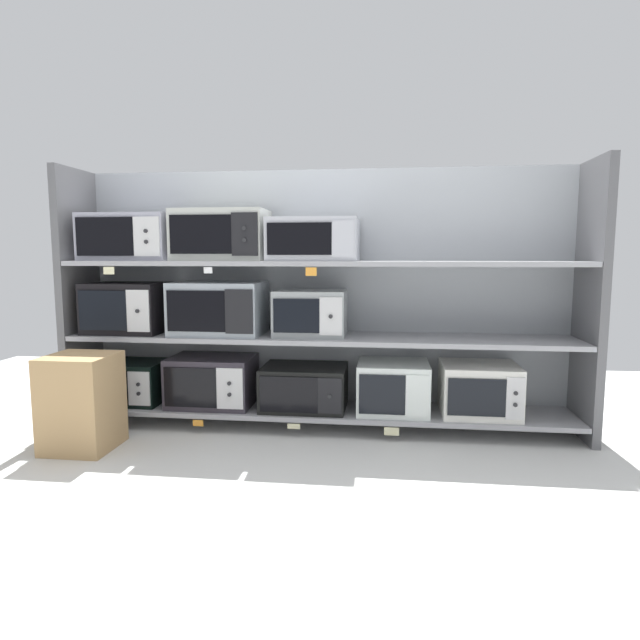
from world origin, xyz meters
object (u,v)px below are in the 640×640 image
microwave_2 (304,387)px  microwave_8 (130,237)px  microwave_0 (129,382)px  microwave_6 (219,308)px  shipping_carton (82,402)px  microwave_7 (311,313)px  microwave_3 (393,387)px  microwave_5 (127,308)px  microwave_4 (479,389)px  microwave_10 (314,240)px  microwave_1 (212,381)px  microwave_9 (221,235)px

microwave_2 → microwave_8: bearing=180.0°
microwave_0 → microwave_6: 0.81m
microwave_2 → microwave_8: microwave_8 is taller
shipping_carton → microwave_7: bearing=23.6°
microwave_3 → microwave_8: 1.94m
microwave_3 → microwave_5: 1.80m
shipping_carton → microwave_2: bearing=24.3°
microwave_4 → microwave_6: 1.71m
shipping_carton → microwave_0: bearing=88.7°
microwave_7 → microwave_10: (0.02, 0.00, 0.46)m
microwave_1 → microwave_2: size_ratio=1.00×
microwave_1 → microwave_9: size_ratio=0.92×
microwave_9 → microwave_10: size_ratio=1.06×
microwave_6 → shipping_carton: microwave_6 is taller
microwave_6 → shipping_carton: (-0.64, -0.54, -0.49)m
microwave_7 → microwave_9: (-0.57, -0.00, 0.49)m
microwave_5 → microwave_10: (1.24, 0.00, 0.44)m
microwave_6 → microwave_9: microwave_9 is taller
microwave_0 → microwave_7: (1.23, 0.00, 0.48)m
microwave_2 → microwave_4: (1.09, 0.00, 0.02)m
microwave_5 → microwave_7: microwave_5 is taller
microwave_4 → microwave_7: (-1.05, 0.00, 0.46)m
microwave_3 → microwave_8: microwave_8 is taller
microwave_4 → microwave_10: microwave_10 is taller
microwave_3 → microwave_7: microwave_7 is taller
microwave_5 → shipping_carton: microwave_5 is taller
microwave_7 → microwave_10: microwave_10 is taller
microwave_3 → microwave_2: bearing=-180.0°
microwave_5 → microwave_10: bearing=0.0°
microwave_9 → microwave_3: bearing=-0.0°
microwave_6 → microwave_9: (0.03, 0.00, 0.46)m
microwave_8 → microwave_10: (1.20, 0.00, -0.02)m
microwave_0 → microwave_4: bearing=0.0°
shipping_carton → microwave_1: bearing=42.7°
microwave_6 → microwave_3: bearing=-0.0°
microwave_1 → microwave_3: 1.17m
microwave_1 → microwave_0: bearing=-180.0°
microwave_6 → microwave_10: bearing=0.0°
microwave_1 → microwave_10: bearing=0.0°
microwave_1 → microwave_10: microwave_10 is taller
microwave_0 → microwave_7: bearing=0.0°
microwave_0 → microwave_7: 1.32m
microwave_9 → microwave_8: bearing=-180.0°
microwave_9 → microwave_4: bearing=0.0°
microwave_8 → microwave_9: 0.61m
shipping_carton → microwave_4: bearing=13.3°
microwave_4 → microwave_5: microwave_5 is taller
microwave_4 → microwave_0: bearing=-180.0°
microwave_6 → microwave_8: size_ratio=1.00×
microwave_7 → microwave_1: bearing=-180.0°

